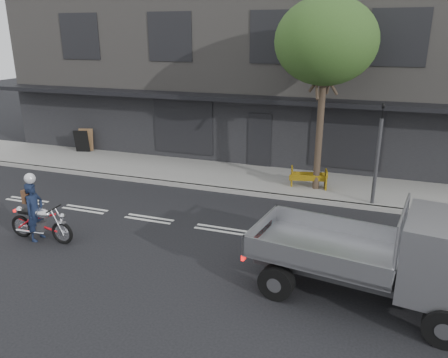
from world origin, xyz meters
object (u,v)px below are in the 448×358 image
at_px(flatbed_ute, 425,257).
at_px(construction_barrier, 308,179).
at_px(traffic_light_pole, 377,160).
at_px(motorcycle, 41,222).
at_px(sandwich_board, 82,141).
at_px(rider, 35,212).
at_px(street_tree, 326,42).

relative_size(flatbed_ute, construction_barrier, 3.85).
height_order(traffic_light_pole, motorcycle, traffic_light_pole).
height_order(motorcycle, construction_barrier, motorcycle).
height_order(flatbed_ute, sandwich_board, flatbed_ute).
bearing_deg(rider, sandwich_board, 27.54).
relative_size(flatbed_ute, sandwich_board, 4.85).
bearing_deg(flatbed_ute, rider, -172.57).
height_order(street_tree, rider, street_tree).
xyz_separation_m(rider, construction_barrier, (6.61, 6.34, -0.32)).
height_order(street_tree, construction_barrier, street_tree).
height_order(motorcycle, flatbed_ute, flatbed_ute).
relative_size(traffic_light_pole, sandwich_board, 3.29).
distance_m(street_tree, traffic_light_pole, 4.23).
relative_size(traffic_light_pole, flatbed_ute, 0.68).
bearing_deg(flatbed_ute, motorcycle, -172.59).
height_order(traffic_light_pole, flatbed_ute, traffic_light_pole).
xyz_separation_m(traffic_light_pole, sandwich_board, (-13.22, 2.31, -0.97)).
bearing_deg(motorcycle, street_tree, 42.86).
distance_m(flatbed_ute, sandwich_board, 16.41).
relative_size(traffic_light_pole, construction_barrier, 2.62).
distance_m(rider, sandwich_board, 9.04).
relative_size(motorcycle, construction_barrier, 1.54).
distance_m(traffic_light_pole, construction_barrier, 2.64).
relative_size(rider, sandwich_board, 1.58).
distance_m(motorcycle, flatbed_ute, 9.81).
relative_size(street_tree, construction_barrier, 5.04).
relative_size(street_tree, motorcycle, 3.28).
xyz_separation_m(motorcycle, rider, (-0.15, -0.00, 0.30)).
distance_m(construction_barrier, sandwich_board, 11.05).
bearing_deg(rider, traffic_light_pole, -58.67).
relative_size(rider, construction_barrier, 1.26).
xyz_separation_m(rider, flatbed_ute, (9.93, -0.17, 0.46)).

